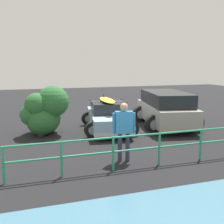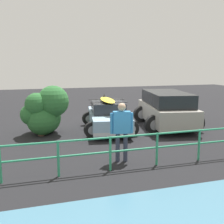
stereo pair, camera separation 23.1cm
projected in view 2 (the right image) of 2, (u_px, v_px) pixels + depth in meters
name	position (u px, v px, depth m)	size (l,w,h in m)	color
ground_plane	(118.00, 127.00, 13.65)	(44.00, 44.00, 0.02)	black
sedan_car	(108.00, 117.00, 12.83)	(2.68, 4.17, 1.58)	#8CADC6
suv_car	(166.00, 109.00, 13.46)	(3.16, 4.60, 1.69)	#9E998E
person_bystander	(122.00, 127.00, 8.64)	(0.71, 0.30, 1.85)	#33384C
railing_fence	(179.00, 142.00, 8.61)	(10.35, 0.12, 1.00)	#2D9366
bush_near_left	(43.00, 113.00, 12.03)	(2.05, 1.81, 2.17)	#4C3828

